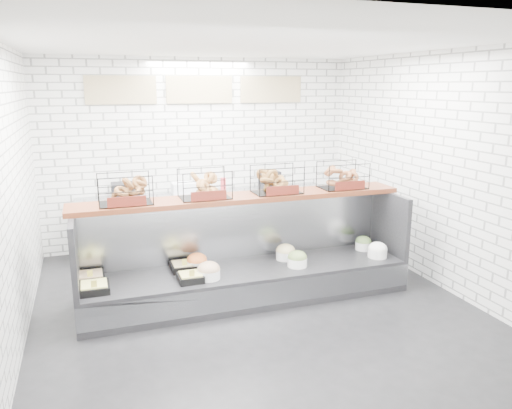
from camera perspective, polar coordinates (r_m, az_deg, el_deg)
name	(u,v)px	position (r m, az deg, el deg)	size (l,w,h in m)	color
ground	(255,308)	(6.04, -0.07, -11.72)	(5.50, 5.50, 0.00)	black
room_shell	(239,129)	(6.06, -1.93, 8.61)	(5.02, 5.51, 3.01)	white
display_case	(246,272)	(6.21, -1.13, -7.72)	(4.00, 0.90, 1.20)	black
bagel_shelf	(242,186)	(6.08, -1.65, 2.13)	(4.10, 0.50, 0.40)	#491E0F
prep_counter	(207,219)	(8.08, -5.67, -1.65)	(4.00, 0.60, 1.20)	#93969B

